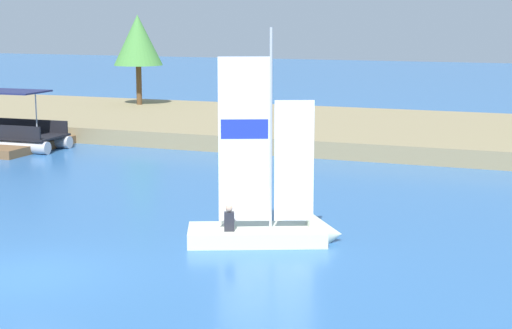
{
  "coord_description": "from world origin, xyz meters",
  "views": [
    {
      "loc": [
        12.33,
        -16.27,
        6.32
      ],
      "look_at": [
        2.1,
        10.19,
        1.2
      ],
      "focal_mm": 58.09,
      "sensor_mm": 36.0,
      "label": 1
    }
  ],
  "objects_px": {
    "wooden_dock": "(31,145)",
    "pontoon_boat": "(6,134)",
    "shoreline_tree_left": "(138,40)",
    "sailboat": "(283,228)"
  },
  "relations": [
    {
      "from": "wooden_dock",
      "to": "pontoon_boat",
      "type": "xyz_separation_m",
      "value": [
        -1.3,
        -0.17,
        0.49
      ]
    },
    {
      "from": "shoreline_tree_left",
      "to": "wooden_dock",
      "type": "distance_m",
      "value": 14.08
    },
    {
      "from": "shoreline_tree_left",
      "to": "wooden_dock",
      "type": "bearing_deg",
      "value": -83.74
    },
    {
      "from": "sailboat",
      "to": "pontoon_boat",
      "type": "distance_m",
      "value": 21.13
    },
    {
      "from": "wooden_dock",
      "to": "sailboat",
      "type": "relative_size",
      "value": 0.89
    },
    {
      "from": "sailboat",
      "to": "pontoon_boat",
      "type": "relative_size",
      "value": 1.09
    },
    {
      "from": "wooden_dock",
      "to": "sailboat",
      "type": "bearing_deg",
      "value": -33.91
    },
    {
      "from": "shoreline_tree_left",
      "to": "pontoon_boat",
      "type": "xyz_separation_m",
      "value": [
        0.15,
        -13.4,
        -4.1
      ]
    },
    {
      "from": "wooden_dock",
      "to": "pontoon_boat",
      "type": "height_order",
      "value": "pontoon_boat"
    },
    {
      "from": "sailboat",
      "to": "pontoon_boat",
      "type": "bearing_deg",
      "value": 125.17
    }
  ]
}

